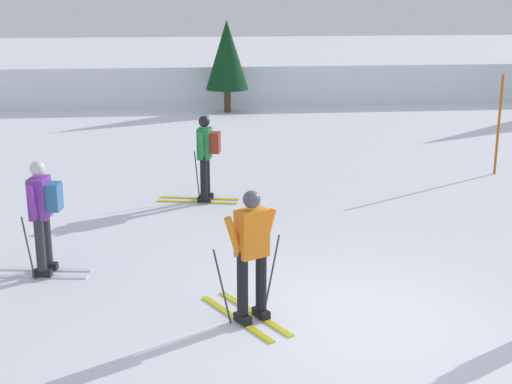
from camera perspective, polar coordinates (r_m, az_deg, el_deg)
ground_plane at (r=9.34m, az=7.87°, el=-10.09°), size 120.00×120.00×0.00m
far_snow_ridge at (r=29.09m, az=-1.97°, el=9.04°), size 80.00×6.18×1.44m
skier_purple at (r=10.83m, az=-16.53°, el=-1.54°), size 1.64×0.99×1.71m
skier_green at (r=14.14m, az=-3.99°, el=3.01°), size 1.64×0.98×1.71m
skier_orange at (r=8.91m, az=-0.37°, el=-4.81°), size 1.08×1.59×1.71m
trail_marker_pole at (r=17.14m, az=18.64°, el=5.05°), size 0.06×0.06×2.27m
conifer_far_right at (r=24.88m, az=-2.31°, el=10.76°), size 1.47×1.47×3.12m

